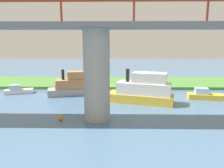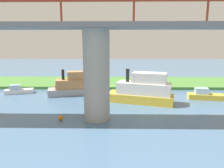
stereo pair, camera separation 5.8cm
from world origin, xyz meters
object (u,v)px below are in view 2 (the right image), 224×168
person_on_bank (88,81)px  mooring_post (79,83)px  riverboat_paddlewheel (140,90)px  skiff_small (205,95)px  marker_buoy (61,118)px  houseboat_blue (76,85)px  pontoon_yellow (142,90)px  motorboat_red (18,90)px  bridge_pylon (97,75)px

person_on_bank → mooring_post: 1.74m
mooring_post → riverboat_paddlewheel: (-10.98, 4.47, -0.38)m
mooring_post → riverboat_paddlewheel: bearing=157.8°
skiff_small → marker_buoy: bearing=25.6°
mooring_post → riverboat_paddlewheel: 11.86m
houseboat_blue → pontoon_yellow: bearing=156.0°
pontoon_yellow → skiff_small: 9.77m
houseboat_blue → skiff_small: (-19.75, 2.64, -0.93)m
motorboat_red → marker_buoy: bearing=129.9°
marker_buoy → bridge_pylon: bearing=-172.9°
pontoon_yellow → skiff_small: (-9.51, -1.93, -1.12)m
person_on_bank → riverboat_paddlewheel: 10.22m
houseboat_blue → motorboat_red: 9.75m
pontoon_yellow → riverboat_paddlewheel: pontoon_yellow is taller
pontoon_yellow → marker_buoy: bearing=36.9°
riverboat_paddlewheel → motorboat_red: riverboat_paddlewheel is taller
marker_buoy → pontoon_yellow: bearing=-143.1°
mooring_post → houseboat_blue: 5.67m
riverboat_paddlewheel → motorboat_red: 20.28m
pontoon_yellow → motorboat_red: bearing=-14.3°
person_on_bank → houseboat_blue: (1.30, 5.39, 0.33)m
pontoon_yellow → motorboat_red: size_ratio=2.04×
marker_buoy → mooring_post: bearing=-86.7°
skiff_small → riverboat_paddlewheel: bearing=-22.5°
pontoon_yellow → riverboat_paddlewheel: (-0.34, -5.72, -1.17)m
bridge_pylon → motorboat_red: bearing=-39.8°
houseboat_blue → skiff_small: 19.94m
bridge_pylon → skiff_small: bridge_pylon is taller
skiff_small → marker_buoy: (19.14, 9.16, -0.35)m
houseboat_blue → bridge_pylon: bearing=111.7°
bridge_pylon → mooring_post: (4.90, -16.93, -3.87)m
bridge_pylon → mooring_post: 18.05m
riverboat_paddlewheel → marker_buoy: size_ratio=9.38×
pontoon_yellow → houseboat_blue: bearing=-24.0°
houseboat_blue → marker_buoy: (-0.61, 11.79, -1.28)m
mooring_post → motorboat_red: bearing=28.8°
bridge_pylon → houseboat_blue: (4.51, -11.31, -3.27)m
mooring_post → marker_buoy: bearing=93.3°
person_on_bank → riverboat_paddlewheel: person_on_bank is taller
pontoon_yellow → skiff_small: pontoon_yellow is taller
riverboat_paddlewheel → skiff_small: size_ratio=0.89×
mooring_post → houseboat_blue: size_ratio=0.10×
mooring_post → pontoon_yellow: bearing=136.2°
person_on_bank → skiff_small: bearing=156.5°
riverboat_paddlewheel → motorboat_red: bearing=1.8°
mooring_post → marker_buoy: size_ratio=1.75×
bridge_pylon → riverboat_paddlewheel: bearing=-116.0°
bridge_pylon → riverboat_paddlewheel: (-6.08, -12.46, -4.25)m
person_on_bank → skiff_small: person_on_bank is taller
houseboat_blue → riverboat_paddlewheel: (-10.58, -1.16, -0.98)m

